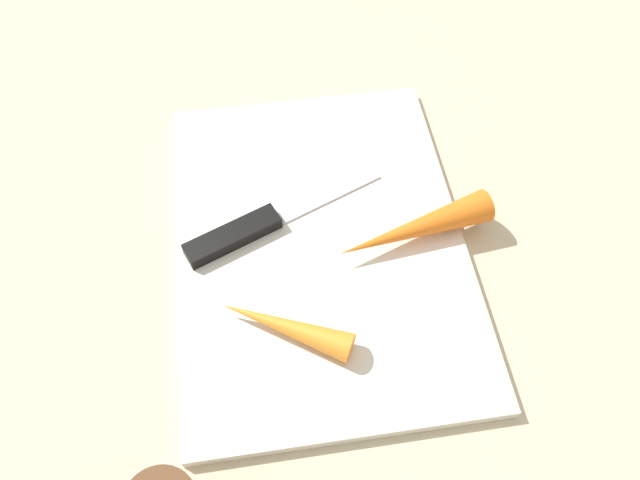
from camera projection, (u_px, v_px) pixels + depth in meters
ground_plane at (320, 247)px, 0.57m from camera, size 1.40×1.40×0.00m
cutting_board at (320, 244)px, 0.57m from camera, size 0.36×0.26×0.01m
knife at (246, 230)px, 0.56m from camera, size 0.09×0.19×0.01m
carrot_long at (414, 229)px, 0.55m from camera, size 0.06×0.15×0.03m
carrot_short at (285, 326)px, 0.50m from camera, size 0.08×0.11×0.02m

